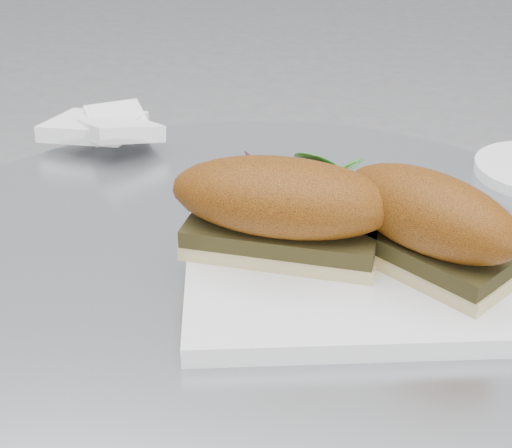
# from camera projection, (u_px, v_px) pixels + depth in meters

# --- Properties ---
(plate) EXTENTS (0.29, 0.29, 0.02)m
(plate) POSITION_uv_depth(u_px,v_px,m) (336.00, 258.00, 0.59)
(plate) COLOR white
(plate) RESTS_ON table
(sandwich_left) EXTENTS (0.18, 0.09, 0.08)m
(sandwich_left) POSITION_uv_depth(u_px,v_px,m) (282.00, 207.00, 0.56)
(sandwich_left) COLOR #D1B883
(sandwich_left) RESTS_ON plate
(sandwich_right) EXTENTS (0.16, 0.15, 0.08)m
(sandwich_right) POSITION_uv_depth(u_px,v_px,m) (427.00, 222.00, 0.54)
(sandwich_right) COLOR #D1B883
(sandwich_right) RESTS_ON plate
(salad) EXTENTS (0.11, 0.11, 0.05)m
(salad) POSITION_uv_depth(u_px,v_px,m) (308.00, 185.00, 0.63)
(salad) COLOR #3A8029
(salad) RESTS_ON plate
(napkin) EXTENTS (0.17, 0.17, 0.02)m
(napkin) POSITION_uv_depth(u_px,v_px,m) (108.00, 137.00, 0.82)
(napkin) COLOR white
(napkin) RESTS_ON table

